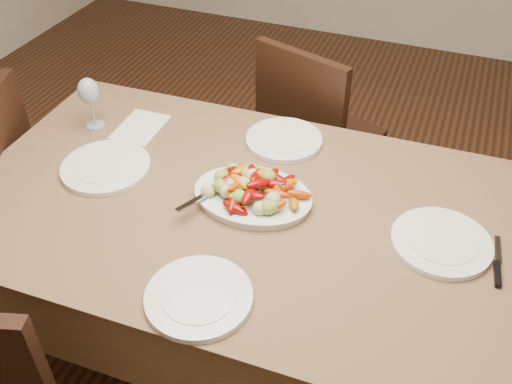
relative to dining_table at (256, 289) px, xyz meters
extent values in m
plane|color=#391F11|center=(-0.14, -0.03, -0.38)|extent=(6.00, 6.00, 0.00)
cube|color=brown|center=(0.00, 0.00, 0.00)|extent=(1.87, 1.09, 0.76)
ellipsoid|color=white|center=(-0.02, 0.03, 0.39)|extent=(0.36, 0.27, 0.02)
cylinder|color=white|center=(-0.53, 0.00, 0.39)|extent=(0.29, 0.29, 0.02)
cylinder|color=white|center=(0.55, 0.04, 0.39)|extent=(0.28, 0.28, 0.02)
cylinder|color=white|center=(-0.04, 0.36, 0.39)|extent=(0.27, 0.27, 0.02)
cylinder|color=white|center=(-0.01, -0.39, 0.39)|extent=(0.28, 0.28, 0.02)
cube|color=silver|center=(-0.56, 0.26, 0.38)|extent=(0.16, 0.21, 0.00)
camera|label=1|loc=(0.47, -1.22, 1.53)|focal=40.00mm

